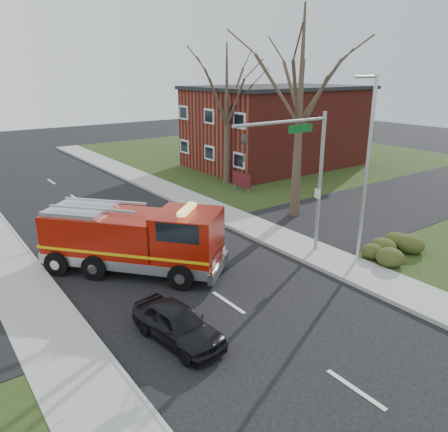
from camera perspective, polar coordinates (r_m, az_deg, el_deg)
ground at (r=17.22m, az=0.57°, el=-11.25°), size 120.00×120.00×0.00m
sidewalk_right at (r=21.09m, az=14.28°, el=-5.80°), size 2.40×80.00×0.15m
sidewalk_left at (r=14.92m, az=-19.87°, el=-17.34°), size 2.40×80.00×0.15m
cross_street_right at (r=36.19m, az=26.10°, el=3.04°), size 30.00×8.00×0.15m
brick_building at (r=41.28m, az=6.96°, el=11.55°), size 15.40×10.40×7.25m
health_center_sign at (r=32.19m, az=2.28°, el=4.69°), size 0.12×2.00×1.40m
hedge_corner at (r=22.50m, az=20.94°, el=-3.53°), size 2.80×2.00×0.90m
bare_tree_near at (r=25.79m, az=9.98°, el=15.70°), size 6.00×6.00×12.00m
bare_tree_far at (r=33.62m, az=0.36°, el=14.97°), size 5.25×5.25×10.50m
traffic_signal_mast at (r=19.92m, az=10.17°, el=7.10°), size 5.29×0.18×6.80m
streetlight_pole at (r=20.16m, az=18.10°, el=6.16°), size 1.48×0.16×8.40m
fire_engine at (r=19.67m, az=-11.51°, el=-3.14°), size 7.04×7.64×3.14m
parked_car_maroon at (r=14.85m, az=-6.06°, el=-13.81°), size 1.98×3.87×1.26m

